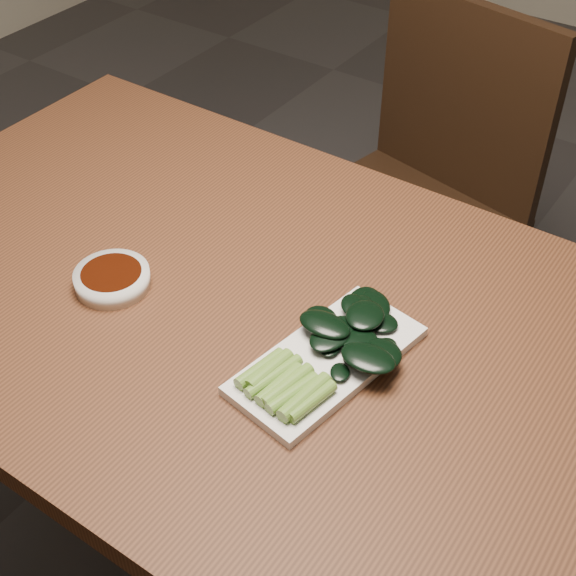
{
  "coord_description": "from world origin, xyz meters",
  "views": [
    {
      "loc": [
        0.51,
        -0.67,
        1.53
      ],
      "look_at": [
        0.01,
        0.05,
        0.76
      ],
      "focal_mm": 50.0,
      "sensor_mm": 36.0,
      "label": 1
    }
  ],
  "objects_px": {
    "sauce_bowl": "(112,279)",
    "chair_far": "(419,191)",
    "table": "(266,343)",
    "gai_lan": "(337,346)",
    "serving_plate": "(327,360)"
  },
  "relations": [
    {
      "from": "table",
      "to": "chair_far",
      "type": "bearing_deg",
      "value": 98.52
    },
    {
      "from": "sauce_bowl",
      "to": "chair_far",
      "type": "bearing_deg",
      "value": 83.11
    },
    {
      "from": "serving_plate",
      "to": "table",
      "type": "bearing_deg",
      "value": 162.41
    },
    {
      "from": "chair_far",
      "to": "sauce_bowl",
      "type": "relative_size",
      "value": 8.03
    },
    {
      "from": "gai_lan",
      "to": "chair_far",
      "type": "bearing_deg",
      "value": 107.91
    },
    {
      "from": "sauce_bowl",
      "to": "gai_lan",
      "type": "height_order",
      "value": "gai_lan"
    },
    {
      "from": "sauce_bowl",
      "to": "table",
      "type": "bearing_deg",
      "value": 22.58
    },
    {
      "from": "table",
      "to": "gai_lan",
      "type": "height_order",
      "value": "gai_lan"
    },
    {
      "from": "chair_far",
      "to": "serving_plate",
      "type": "relative_size",
      "value": 3.07
    },
    {
      "from": "table",
      "to": "sauce_bowl",
      "type": "distance_m",
      "value": 0.25
    },
    {
      "from": "serving_plate",
      "to": "sauce_bowl",
      "type": "bearing_deg",
      "value": -172.33
    },
    {
      "from": "gai_lan",
      "to": "sauce_bowl",
      "type": "bearing_deg",
      "value": -170.3
    },
    {
      "from": "chair_far",
      "to": "serving_plate",
      "type": "height_order",
      "value": "chair_far"
    },
    {
      "from": "table",
      "to": "serving_plate",
      "type": "bearing_deg",
      "value": -17.59
    },
    {
      "from": "gai_lan",
      "to": "table",
      "type": "bearing_deg",
      "value": 168.41
    }
  ]
}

